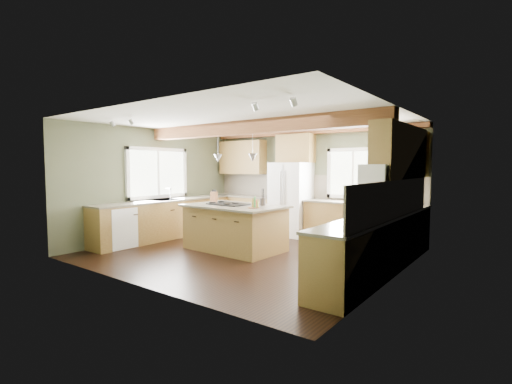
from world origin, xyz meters
The scene contains 37 objects.
floor centered at (0.00, 0.00, 0.00)m, with size 5.60×5.60×0.00m, color black.
ceiling centered at (0.00, 0.00, 2.60)m, with size 5.60×5.60×0.00m, color silver.
wall_back centered at (0.00, 2.50, 1.30)m, with size 5.60×5.60×0.00m, color #4D533B.
wall_left centered at (-2.80, 0.00, 1.30)m, with size 5.00×5.00×0.00m, color #4D533B.
wall_right centered at (2.80, 0.00, 1.30)m, with size 5.00×5.00×0.00m, color #4D533B.
ceiling_beam centered at (0.00, 0.10, 2.47)m, with size 5.55×0.26×0.26m, color #572A18.
soffit_trim centered at (0.00, 2.40, 2.54)m, with size 5.55×0.20×0.10m, color #572A18.
backsplash_back centered at (0.00, 2.48, 1.21)m, with size 5.58×0.03×0.58m, color brown.
backsplash_right centered at (2.78, 0.05, 1.21)m, with size 0.03×3.70×0.58m, color brown.
base_cab_back_left centered at (-1.79, 2.20, 0.44)m, with size 2.02×0.60×0.88m, color brown.
counter_back_left centered at (-1.79, 2.20, 0.90)m, with size 2.06×0.64×0.04m, color #4C4437.
base_cab_back_right centered at (1.49, 2.20, 0.44)m, with size 2.62×0.60×0.88m, color brown.
counter_back_right centered at (1.49, 2.20, 0.90)m, with size 2.66×0.64×0.04m, color #4C4437.
base_cab_left centered at (-2.50, 0.05, 0.44)m, with size 0.60×3.70×0.88m, color brown.
counter_left centered at (-2.50, 0.05, 0.90)m, with size 0.64×3.74×0.04m, color #4C4437.
base_cab_right centered at (2.50, 0.05, 0.44)m, with size 0.60×3.70×0.88m, color brown.
counter_right centered at (2.50, 0.05, 0.90)m, with size 0.64×3.74×0.04m, color #4C4437.
upper_cab_back_left centered at (-1.99, 2.33, 1.95)m, with size 1.40×0.35×0.90m, color brown.
upper_cab_over_fridge centered at (-0.30, 2.33, 2.15)m, with size 0.96×0.35×0.70m, color brown.
upper_cab_right centered at (2.62, 0.90, 1.95)m, with size 0.35×2.20×0.90m, color brown.
upper_cab_back_corner centered at (2.30, 2.33, 1.95)m, with size 0.90×0.35×0.90m, color brown.
window_left centered at (-2.78, 0.05, 1.55)m, with size 0.04×1.60×1.05m, color white.
window_back centered at (1.15, 2.48, 1.55)m, with size 1.10×0.04×1.00m, color white.
sink centered at (-2.50, 0.05, 0.91)m, with size 0.50×0.65×0.03m, color #262628.
faucet centered at (-2.32, 0.05, 1.05)m, with size 0.02×0.02×0.28m, color #B2B2B7.
dishwasher centered at (-2.49, -1.25, 0.43)m, with size 0.60×0.60×0.84m, color white.
oven centered at (2.49, -1.25, 0.43)m, with size 0.60×0.72×0.84m, color white.
microwave centered at (2.58, -0.05, 1.55)m, with size 0.40×0.70×0.38m, color white.
pendant_left centered at (-0.87, 0.12, 1.88)m, with size 0.18×0.18×0.16m, color #B2B2B7.
pendant_right centered at (0.07, 0.08, 1.88)m, with size 0.18×0.18×0.16m, color #B2B2B7.
refrigerator centered at (-0.30, 2.12, 0.90)m, with size 0.90×0.74×1.80m, color white.
island centered at (-0.40, 0.10, 0.44)m, with size 1.90×1.16×0.88m, color brown.
island_top centered at (-0.40, 0.10, 0.90)m, with size 2.02×1.29×0.04m, color #4C4437.
cooktop centered at (-0.56, 0.11, 0.93)m, with size 0.82×0.55×0.02m, color black.
knife_block centered at (-1.23, 0.36, 1.03)m, with size 0.13×0.10×0.22m, color brown.
utensil_crock centered at (0.10, 0.38, 1.00)m, with size 0.12×0.12×0.16m, color #3A332E.
bottle_tray centered at (0.23, -0.09, 1.02)m, with size 0.23×0.23×0.21m, color brown, non-canonical shape.
Camera 1 is at (4.44, -5.66, 1.71)m, focal length 26.00 mm.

